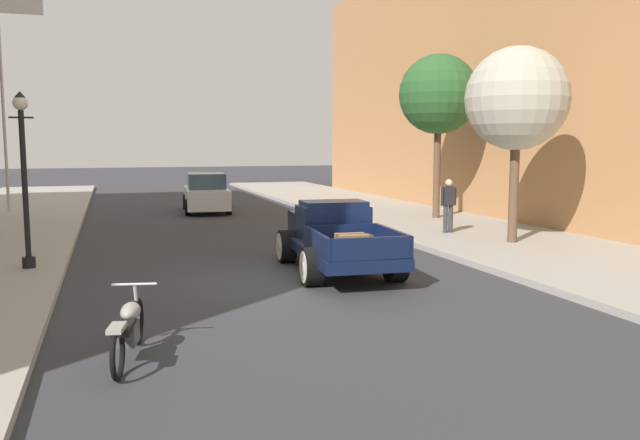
% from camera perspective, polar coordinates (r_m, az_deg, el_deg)
% --- Properties ---
extents(ground_plane, '(140.00, 140.00, 0.00)m').
position_cam_1_polar(ground_plane, '(13.63, -3.03, -5.38)').
color(ground_plane, '#333338').
extents(sidewalk_right, '(5.50, 64.00, 0.15)m').
position_cam_1_polar(sidewalk_right, '(16.97, 21.36, -3.16)').
color(sidewalk_right, '#9E998E').
rests_on(sidewalk_right, ground).
extents(building_right_storefront, '(12.00, 28.00, 11.28)m').
position_cam_1_polar(building_right_storefront, '(31.45, 20.59, 11.41)').
color(building_right_storefront, '#B27A4C').
rests_on(building_right_storefront, ground).
extents(hotrod_truck_navy, '(2.42, 5.03, 1.58)m').
position_cam_1_polar(hotrod_truck_navy, '(14.65, 1.25, -1.52)').
color(hotrod_truck_navy, '#0F1938').
rests_on(hotrod_truck_navy, ground).
extents(motorcycle_parked, '(0.69, 2.09, 0.93)m').
position_cam_1_polar(motorcycle_parked, '(8.96, -16.74, -9.22)').
color(motorcycle_parked, black).
rests_on(motorcycle_parked, ground).
extents(car_background_white, '(2.12, 4.42, 1.65)m').
position_cam_1_polar(car_background_white, '(27.65, -10.12, 2.31)').
color(car_background_white, silver).
rests_on(car_background_white, ground).
extents(pedestrian_sidewalk_right, '(0.53, 0.22, 1.65)m').
position_cam_1_polar(pedestrian_sidewalk_right, '(20.05, 11.39, 1.54)').
color(pedestrian_sidewalk_right, '#333338').
rests_on(pedestrian_sidewalk_right, sidewalk_right).
extents(street_lamp_near, '(0.50, 0.32, 3.85)m').
position_cam_1_polar(street_lamp_near, '(15.34, -24.92, 4.35)').
color(street_lamp_near, black).
rests_on(street_lamp_near, sidewalk_left).
extents(flagpole, '(1.74, 0.16, 9.16)m').
position_cam_1_polar(flagpole, '(28.89, -26.12, 11.86)').
color(flagpole, '#B2B2B7').
rests_on(flagpole, sidewalk_left).
extents(street_tree_nearest, '(2.82, 2.82, 5.36)m').
position_cam_1_polar(street_tree_nearest, '(18.50, 17.17, 10.25)').
color(street_tree_nearest, brown).
rests_on(street_tree_nearest, sidewalk_right).
extents(street_tree_second, '(2.90, 2.90, 5.99)m').
position_cam_1_polar(street_tree_second, '(24.14, 10.53, 10.92)').
color(street_tree_second, brown).
rests_on(street_tree_second, sidewalk_right).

